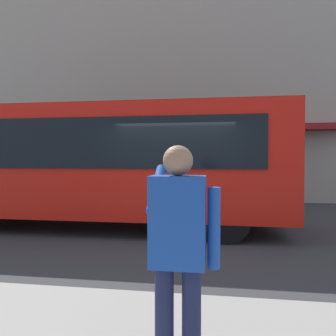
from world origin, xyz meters
name	(u,v)px	position (x,y,z in m)	size (l,w,h in m)	color
ground_plane	(177,236)	(0.00, 0.00, 0.00)	(60.00, 60.00, 0.00)	#38383A
building_facade_far	(197,60)	(-0.02, -6.80, 5.99)	(28.00, 1.55, 12.00)	#A89E8E
red_bus	(104,162)	(1.94, -0.62, 1.68)	(9.05, 2.54, 3.08)	red
pedestrian_photographer	(178,243)	(-0.61, 4.98, 1.14)	(0.53, 0.52, 1.70)	#1E2347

